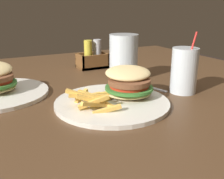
{
  "coord_description": "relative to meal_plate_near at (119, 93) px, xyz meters",
  "views": [
    {
      "loc": [
        -0.18,
        -0.57,
        1.0
      ],
      "look_at": [
        0.1,
        -0.04,
        0.8
      ],
      "focal_mm": 42.0,
      "sensor_mm": 36.0,
      "label": 1
    }
  ],
  "objects": [
    {
      "name": "dining_table",
      "position": [
        -0.13,
        0.03,
        -0.13
      ],
      "size": [
        1.58,
        1.4,
        0.76
      ],
      "color": "#4C331E",
      "rests_on": "ground_plane"
    },
    {
      "name": "juice_glass",
      "position": [
        0.2,
        -0.01,
        0.03
      ],
      "size": [
        0.07,
        0.07,
        0.17
      ],
      "color": "silver",
      "rests_on": "dining_table"
    },
    {
      "name": "condiment_caddy",
      "position": [
        0.09,
        0.38,
        0.01
      ],
      "size": [
        0.11,
        0.08,
        0.11
      ],
      "color": "brown",
      "rests_on": "dining_table"
    },
    {
      "name": "spoon",
      "position": [
        0.12,
        0.12,
        -0.02
      ],
      "size": [
        0.07,
        0.16,
        0.01
      ],
      "rotation": [
        0.0,
        0.0,
        1.86
      ],
      "color": "silver",
      "rests_on": "dining_table"
    },
    {
      "name": "meal_plate_near",
      "position": [
        0.0,
        0.0,
        0.0
      ],
      "size": [
        0.28,
        0.28,
        0.09
      ],
      "color": "silver",
      "rests_on": "dining_table"
    },
    {
      "name": "beer_glass",
      "position": [
        0.12,
        0.18,
        0.04
      ],
      "size": [
        0.09,
        0.09,
        0.15
      ],
      "color": "silver",
      "rests_on": "dining_table"
    }
  ]
}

